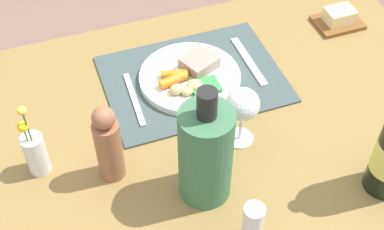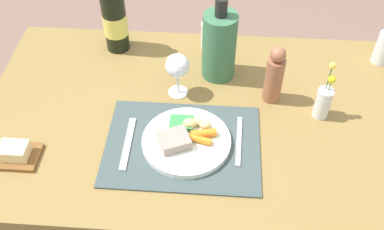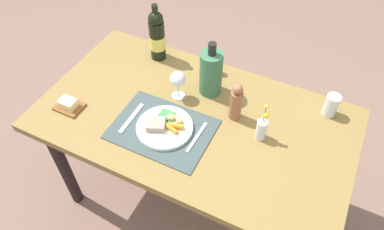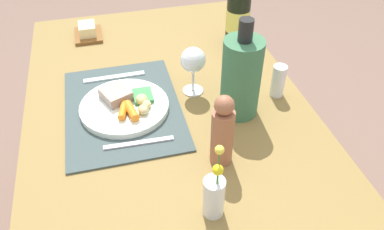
{
  "view_description": "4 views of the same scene",
  "coord_description": "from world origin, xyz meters",
  "px_view_note": "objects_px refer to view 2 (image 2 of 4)",
  "views": [
    {
      "loc": [
        0.24,
        0.8,
        1.7
      ],
      "look_at": [
        -0.03,
        0.06,
        0.85
      ],
      "focal_mm": 49.91,
      "sensor_mm": 36.0,
      "label": 1
    },
    {
      "loc": [
        -0.01,
        -0.96,
        1.77
      ],
      "look_at": [
        -0.08,
        -0.05,
        0.81
      ],
      "focal_mm": 42.02,
      "sensor_mm": 36.0,
      "label": 2
    },
    {
      "loc": [
        0.49,
        -1.01,
        2.04
      ],
      "look_at": [
        -0.0,
        -0.02,
        0.8
      ],
      "focal_mm": 33.96,
      "sensor_mm": 36.0,
      "label": 3
    },
    {
      "loc": [
        0.81,
        -0.15,
        1.49
      ],
      "look_at": [
        0.04,
        0.04,
        0.81
      ],
      "focal_mm": 36.34,
      "sensor_mm": 36.0,
      "label": 4
    }
  ],
  "objects_px": {
    "dining_table": "(216,135)",
    "butter_dish": "(15,153)",
    "pepper_mill": "(274,76)",
    "dinner_plate": "(186,139)",
    "wine_glass": "(177,67)",
    "flower_vase": "(324,101)",
    "salt_shaker": "(207,36)",
    "water_tumbler": "(384,50)",
    "knife": "(239,141)",
    "cooler_bottle": "(219,45)",
    "fork": "(128,143)",
    "wine_bottle": "(114,15)"
  },
  "relations": [
    {
      "from": "salt_shaker",
      "to": "flower_vase",
      "type": "bearing_deg",
      "value": -40.36
    },
    {
      "from": "butter_dish",
      "to": "pepper_mill",
      "type": "height_order",
      "value": "pepper_mill"
    },
    {
      "from": "fork",
      "to": "butter_dish",
      "type": "distance_m",
      "value": 0.32
    },
    {
      "from": "wine_glass",
      "to": "pepper_mill",
      "type": "bearing_deg",
      "value": -0.69
    },
    {
      "from": "dining_table",
      "to": "knife",
      "type": "distance_m",
      "value": 0.16
    },
    {
      "from": "dinner_plate",
      "to": "fork",
      "type": "relative_size",
      "value": 1.32
    },
    {
      "from": "wine_glass",
      "to": "flower_vase",
      "type": "xyz_separation_m",
      "value": [
        0.45,
        -0.07,
        -0.05
      ]
    },
    {
      "from": "knife",
      "to": "flower_vase",
      "type": "xyz_separation_m",
      "value": [
        0.25,
        0.13,
        0.05
      ]
    },
    {
      "from": "pepper_mill",
      "to": "dinner_plate",
      "type": "bearing_deg",
      "value": -140.37
    },
    {
      "from": "fork",
      "to": "pepper_mill",
      "type": "height_order",
      "value": "pepper_mill"
    },
    {
      "from": "dining_table",
      "to": "wine_glass",
      "type": "xyz_separation_m",
      "value": [
        -0.13,
        0.09,
        0.2
      ]
    },
    {
      "from": "wine_glass",
      "to": "cooler_bottle",
      "type": "height_order",
      "value": "cooler_bottle"
    },
    {
      "from": "dining_table",
      "to": "butter_dish",
      "type": "height_order",
      "value": "butter_dish"
    },
    {
      "from": "dinner_plate",
      "to": "wine_bottle",
      "type": "distance_m",
      "value": 0.53
    },
    {
      "from": "cooler_bottle",
      "to": "salt_shaker",
      "type": "relative_size",
      "value": 2.84
    },
    {
      "from": "water_tumbler",
      "to": "flower_vase",
      "type": "height_order",
      "value": "flower_vase"
    },
    {
      "from": "dinner_plate",
      "to": "water_tumbler",
      "type": "relative_size",
      "value": 2.28
    },
    {
      "from": "dining_table",
      "to": "wine_glass",
      "type": "distance_m",
      "value": 0.26
    },
    {
      "from": "wine_bottle",
      "to": "water_tumbler",
      "type": "relative_size",
      "value": 2.83
    },
    {
      "from": "wine_glass",
      "to": "butter_dish",
      "type": "bearing_deg",
      "value": -145.26
    },
    {
      "from": "knife",
      "to": "water_tumbler",
      "type": "height_order",
      "value": "water_tumbler"
    },
    {
      "from": "salt_shaker",
      "to": "pepper_mill",
      "type": "bearing_deg",
      "value": -48.57
    },
    {
      "from": "fork",
      "to": "salt_shaker",
      "type": "height_order",
      "value": "salt_shaker"
    },
    {
      "from": "fork",
      "to": "knife",
      "type": "xyz_separation_m",
      "value": [
        0.32,
        0.03,
        0.0
      ]
    },
    {
      "from": "salt_shaker",
      "to": "wine_bottle",
      "type": "bearing_deg",
      "value": -176.1
    },
    {
      "from": "salt_shaker",
      "to": "water_tumbler",
      "type": "bearing_deg",
      "value": -3.19
    },
    {
      "from": "wine_glass",
      "to": "cooler_bottle",
      "type": "relative_size",
      "value": 0.52
    },
    {
      "from": "flower_vase",
      "to": "knife",
      "type": "bearing_deg",
      "value": -152.43
    },
    {
      "from": "dining_table",
      "to": "butter_dish",
      "type": "bearing_deg",
      "value": -159.73
    },
    {
      "from": "butter_dish",
      "to": "flower_vase",
      "type": "relative_size",
      "value": 0.64
    },
    {
      "from": "dining_table",
      "to": "knife",
      "type": "bearing_deg",
      "value": -58.33
    },
    {
      "from": "dinner_plate",
      "to": "water_tumbler",
      "type": "distance_m",
      "value": 0.77
    },
    {
      "from": "dinner_plate",
      "to": "wine_bottle",
      "type": "relative_size",
      "value": 0.8
    },
    {
      "from": "pepper_mill",
      "to": "butter_dish",
      "type": "bearing_deg",
      "value": -157.95
    },
    {
      "from": "wine_bottle",
      "to": "cooler_bottle",
      "type": "height_order",
      "value": "wine_bottle"
    },
    {
      "from": "wine_bottle",
      "to": "pepper_mill",
      "type": "relative_size",
      "value": 1.59
    },
    {
      "from": "cooler_bottle",
      "to": "flower_vase",
      "type": "distance_m",
      "value": 0.37
    },
    {
      "from": "dinner_plate",
      "to": "cooler_bottle",
      "type": "bearing_deg",
      "value": 75.61
    },
    {
      "from": "flower_vase",
      "to": "wine_bottle",
      "type": "bearing_deg",
      "value": 157.02
    },
    {
      "from": "water_tumbler",
      "to": "flower_vase",
      "type": "bearing_deg",
      "value": -131.14
    },
    {
      "from": "dining_table",
      "to": "flower_vase",
      "type": "height_order",
      "value": "flower_vase"
    },
    {
      "from": "knife",
      "to": "wine_glass",
      "type": "height_order",
      "value": "wine_glass"
    },
    {
      "from": "butter_dish",
      "to": "dinner_plate",
      "type": "bearing_deg",
      "value": 10.1
    },
    {
      "from": "dining_table",
      "to": "salt_shaker",
      "type": "distance_m",
      "value": 0.37
    },
    {
      "from": "water_tumbler",
      "to": "cooler_bottle",
      "type": "height_order",
      "value": "cooler_bottle"
    },
    {
      "from": "dining_table",
      "to": "salt_shaker",
      "type": "bearing_deg",
      "value": 98.62
    },
    {
      "from": "knife",
      "to": "water_tumbler",
      "type": "distance_m",
      "value": 0.64
    },
    {
      "from": "dinner_plate",
      "to": "knife",
      "type": "height_order",
      "value": "dinner_plate"
    },
    {
      "from": "knife",
      "to": "flower_vase",
      "type": "height_order",
      "value": "flower_vase"
    },
    {
      "from": "butter_dish",
      "to": "flower_vase",
      "type": "bearing_deg",
      "value": 14.79
    }
  ]
}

